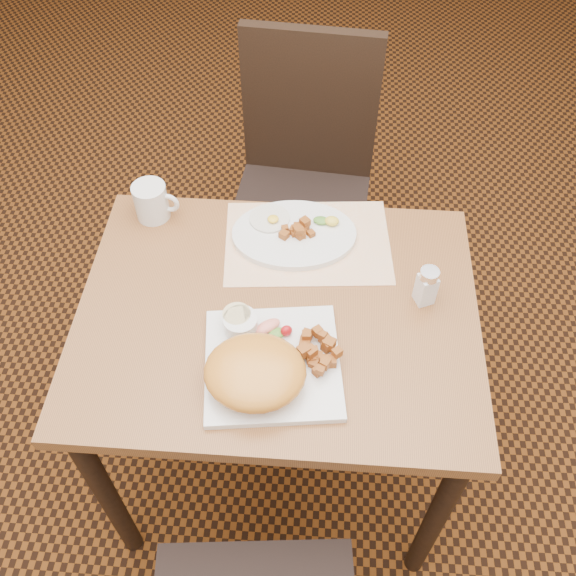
# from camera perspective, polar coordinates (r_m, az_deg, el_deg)

# --- Properties ---
(ground) EXTENTS (8.00, 8.00, 0.00)m
(ground) POSITION_cam_1_polar(r_m,az_deg,el_deg) (2.09, -0.67, -14.52)
(ground) COLOR black
(ground) RESTS_ON ground
(table) EXTENTS (0.90, 0.70, 0.75)m
(table) POSITION_cam_1_polar(r_m,az_deg,el_deg) (1.53, -0.89, -4.51)
(table) COLOR brown
(table) RESTS_ON ground
(chair_far) EXTENTS (0.46, 0.47, 0.97)m
(chair_far) POSITION_cam_1_polar(r_m,az_deg,el_deg) (2.08, 1.40, 10.09)
(chair_far) COLOR black
(chair_far) RESTS_ON ground
(placemat) EXTENTS (0.42, 0.31, 0.00)m
(placemat) POSITION_cam_1_polar(r_m,az_deg,el_deg) (1.57, 1.75, 4.09)
(placemat) COLOR white
(placemat) RESTS_ON table
(plate_square) EXTENTS (0.31, 0.31, 0.02)m
(plate_square) POSITION_cam_1_polar(r_m,az_deg,el_deg) (1.35, -1.37, -6.75)
(plate_square) COLOR silver
(plate_square) RESTS_ON table
(plate_oval) EXTENTS (0.32, 0.25, 0.02)m
(plate_oval) POSITION_cam_1_polar(r_m,az_deg,el_deg) (1.58, 0.55, 4.79)
(plate_oval) COLOR silver
(plate_oval) RESTS_ON placemat
(hollandaise_mound) EXTENTS (0.21, 0.18, 0.08)m
(hollandaise_mound) POSITION_cam_1_polar(r_m,az_deg,el_deg) (1.29, -3.02, -7.49)
(hollandaise_mound) COLOR orange
(hollandaise_mound) RESTS_ON plate_square
(ramekin) EXTENTS (0.08, 0.08, 0.04)m
(ramekin) POSITION_cam_1_polar(r_m,az_deg,el_deg) (1.37, -4.27, -3.12)
(ramekin) COLOR silver
(ramekin) RESTS_ON plate_square
(garnish_sq) EXTENTS (0.09, 0.07, 0.03)m
(garnish_sq) POSITION_cam_1_polar(r_m,az_deg,el_deg) (1.38, -1.25, -3.65)
(garnish_sq) COLOR #387223
(garnish_sq) RESTS_ON plate_square
(fried_egg) EXTENTS (0.10, 0.10, 0.02)m
(fried_egg) POSITION_cam_1_polar(r_m,az_deg,el_deg) (1.60, -1.60, 6.20)
(fried_egg) COLOR white
(fried_egg) RESTS_ON plate_oval
(garnish_ov) EXTENTS (0.07, 0.04, 0.02)m
(garnish_ov) POSITION_cam_1_polar(r_m,az_deg,el_deg) (1.59, 3.55, 5.98)
(garnish_ov) COLOR #387223
(garnish_ov) RESTS_ON plate_oval
(salt_shaker) EXTENTS (0.06, 0.06, 0.10)m
(salt_shaker) POSITION_cam_1_polar(r_m,az_deg,el_deg) (1.45, 12.22, 0.21)
(salt_shaker) COLOR white
(salt_shaker) RESTS_ON table
(coffee_mug) EXTENTS (0.12, 0.08, 0.10)m
(coffee_mug) POSITION_cam_1_polar(r_m,az_deg,el_deg) (1.64, -11.99, 7.53)
(coffee_mug) COLOR silver
(coffee_mug) RESTS_ON table
(home_fries_sq) EXTENTS (0.11, 0.13, 0.04)m
(home_fries_sq) POSITION_cam_1_polar(r_m,az_deg,el_deg) (1.34, 2.43, -5.62)
(home_fries_sq) COLOR #A2541A
(home_fries_sq) RESTS_ON plate_square
(home_fries_ov) EXTENTS (0.09, 0.06, 0.03)m
(home_fries_ov) POSITION_cam_1_polar(r_m,az_deg,el_deg) (1.56, 0.92, 5.18)
(home_fries_ov) COLOR #A2541A
(home_fries_ov) RESTS_ON plate_oval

